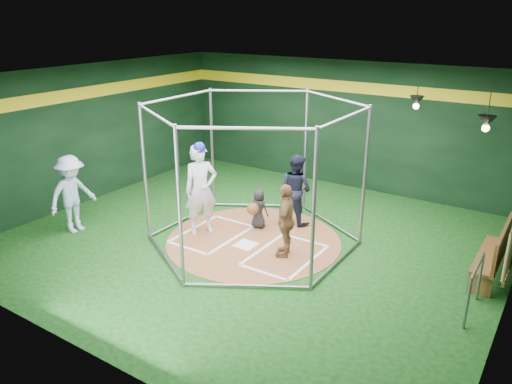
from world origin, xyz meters
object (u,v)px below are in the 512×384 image
Objects in this scene: visitor_leopard at (286,220)px; dugout_bench at (496,251)px; umpire at (296,189)px; batter_figure at (201,189)px.

visitor_leopard is 3.96m from dugout_bench.
dugout_bench is (4.36, -0.23, -0.31)m from umpire.
dugout_bench is (3.71, 1.37, -0.24)m from visitor_leopard.
batter_figure is 1.26× the size of umpire.
umpire reaches higher than visitor_leopard.
umpire is (1.49, 1.64, -0.20)m from batter_figure.
visitor_leopard is 1.73m from umpire.
batter_figure is at bearing -166.43° from dugout_bench.
dugout_bench is at bearing -169.20° from umpire.
umpire is at bearing 47.73° from batter_figure.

